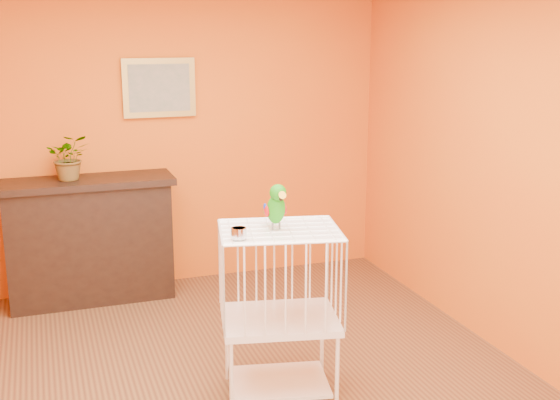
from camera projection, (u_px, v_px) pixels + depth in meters
name	position (u px, v px, depth m)	size (l,w,h in m)	color
ground	(231.00, 399.00, 4.35)	(4.50, 4.50, 0.00)	brown
room_shell	(227.00, 147.00, 3.97)	(4.50, 4.50, 4.50)	orange
console_cabinet	(90.00, 240.00, 5.85)	(1.41, 0.51, 1.04)	black
potted_plant	(69.00, 162.00, 5.69)	(0.34, 0.37, 0.29)	#26722D
framed_picture	(159.00, 88.00, 5.97)	(0.62, 0.04, 0.50)	#AA8B3C
birdcage	(280.00, 311.00, 4.28)	(0.79, 0.67, 1.08)	white
feed_cup	(239.00, 233.00, 3.96)	(0.09, 0.09, 0.06)	silver
parrot	(276.00, 206.00, 4.13)	(0.14, 0.25, 0.28)	#59544C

